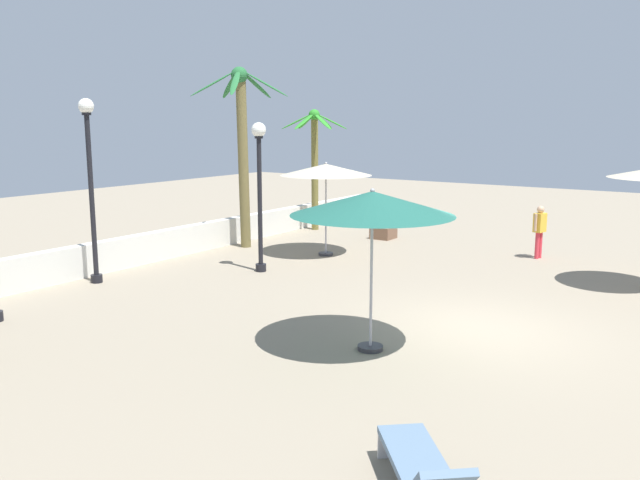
{
  "coord_description": "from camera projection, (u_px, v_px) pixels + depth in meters",
  "views": [
    {
      "loc": [
        -11.54,
        -4.44,
        3.94
      ],
      "look_at": [
        0.0,
        3.41,
        1.4
      ],
      "focal_mm": 37.16,
      "sensor_mm": 36.0,
      "label": 1
    }
  ],
  "objects": [
    {
      "name": "ground_plane",
      "position": [
        469.0,
        331.0,
        12.55
      ],
      "size": [
        56.0,
        56.0,
        0.0
      ],
      "primitive_type": "plane",
      "color": "gray"
    },
    {
      "name": "boundary_wall",
      "position": [
        126.0,
        252.0,
        17.87
      ],
      "size": [
        25.2,
        0.3,
        0.83
      ],
      "primitive_type": "cube",
      "color": "silver",
      "rests_on": "ground_plane"
    },
    {
      "name": "patio_umbrella_0",
      "position": [
        372.0,
        204.0,
        11.05
      ],
      "size": [
        2.78,
        2.78,
        2.82
      ],
      "color": "#333338",
      "rests_on": "ground_plane"
    },
    {
      "name": "patio_umbrella_2",
      "position": [
        326.0,
        170.0,
        19.09
      ],
      "size": [
        2.66,
        2.66,
        2.75
      ],
      "color": "#333338",
      "rests_on": "ground_plane"
    },
    {
      "name": "palm_tree_0",
      "position": [
        242.0,
        138.0,
        20.17
      ],
      "size": [
        2.81,
        2.73,
        5.51
      ],
      "color": "brown",
      "rests_on": "ground_plane"
    },
    {
      "name": "palm_tree_1",
      "position": [
        315.0,
        153.0,
        23.62
      ],
      "size": [
        2.36,
        2.2,
        4.31
      ],
      "color": "brown",
      "rests_on": "ground_plane"
    },
    {
      "name": "lamp_post_0",
      "position": [
        259.0,
        179.0,
        17.03
      ],
      "size": [
        0.38,
        0.38,
        3.88
      ],
      "color": "black",
      "rests_on": "ground_plane"
    },
    {
      "name": "lamp_post_2",
      "position": [
        90.0,
        173.0,
        15.78
      ],
      "size": [
        0.37,
        0.37,
        4.44
      ],
      "color": "black",
      "rests_on": "ground_plane"
    },
    {
      "name": "lounge_chair_0",
      "position": [
        421.0,
        466.0,
        6.9
      ],
      "size": [
        1.79,
        1.65,
        0.84
      ],
      "color": "#B7B7BC",
      "rests_on": "ground_plane"
    },
    {
      "name": "guest_0",
      "position": [
        540.0,
        227.0,
        18.95
      ],
      "size": [
        0.55,
        0.32,
        1.53
      ],
      "color": "#D8333F",
      "rests_on": "ground_plane"
    },
    {
      "name": "planter",
      "position": [
        383.0,
        227.0,
        22.23
      ],
      "size": [
        0.7,
        0.7,
        0.85
      ],
      "color": "brown",
      "rests_on": "ground_plane"
    }
  ]
}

